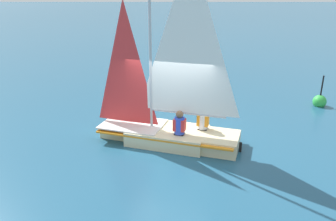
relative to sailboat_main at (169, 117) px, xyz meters
name	(u,v)px	position (x,y,z in m)	size (l,w,h in m)	color
ground_plane	(168,142)	(-0.01, -0.03, -0.84)	(260.00, 260.00, 0.00)	#235675
sailboat_main	(169,117)	(0.00, 0.00, 0.00)	(2.61, 4.43, 5.58)	beige
sailor_helm	(179,128)	(0.37, 0.31, -0.22)	(0.38, 0.40, 1.16)	black
sailor_crew	(203,123)	(-0.02, 1.03, -0.22)	(0.38, 0.40, 1.16)	black
buoy_marker	(320,101)	(-3.41, 6.07, -0.64)	(0.53, 0.53, 1.33)	green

